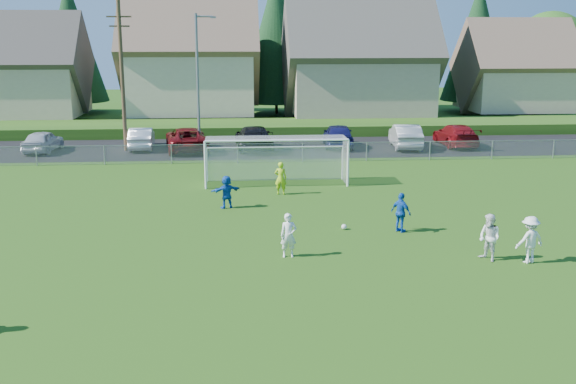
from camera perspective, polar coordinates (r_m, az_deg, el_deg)
name	(u,v)px	position (r m, az deg, el deg)	size (l,w,h in m)	color
ground	(309,299)	(20.32, 1.79, -9.02)	(160.00, 160.00, 0.00)	#193D0C
asphalt_lot	(266,148)	(46.87, -1.87, 3.77)	(60.00, 60.00, 0.00)	black
grass_embankment	(262,128)	(54.22, -2.25, 5.48)	(70.00, 6.00, 0.80)	#1E420F
soccer_ball	(344,227)	(27.28, 4.77, -2.96)	(0.22, 0.22, 0.22)	white
player_white_a	(289,235)	(23.72, 0.04, -3.69)	(0.57, 0.38, 1.58)	white
player_white_b	(489,238)	(24.35, 16.69, -3.72)	(0.80, 0.63, 1.65)	white
player_white_c	(530,240)	(24.56, 19.80, -3.82)	(1.06, 0.61, 1.65)	white
player_blue_a	(401,213)	(27.06, 9.55, -1.73)	(0.93, 0.39, 1.59)	#124BB1
player_blue_b	(227,192)	(30.53, -5.22, 0.02)	(1.39, 0.44, 1.49)	#124BB1
goalkeeper	(281,178)	(32.99, -0.62, 1.18)	(0.59, 0.39, 1.62)	#ADD619
car_a	(43,141)	(48.00, -20.05, 4.06)	(1.70, 4.23, 1.44)	#B5B9BE
car_b	(142,138)	(47.43, -12.30, 4.48)	(1.55, 4.46, 1.47)	silver
car_c	(187,139)	(46.08, -8.57, 4.45)	(2.62, 5.68, 1.58)	#5F0A0E
car_d	(254,138)	(45.98, -2.91, 4.60)	(2.30, 5.65, 1.64)	black
car_e	(338,135)	(47.17, 4.27, 4.80)	(1.94, 4.82, 1.64)	#15154B
car_f	(405,136)	(47.43, 9.91, 4.69)	(1.74, 5.00, 1.65)	#B0B0B0
car_g	(456,135)	(48.99, 14.02, 4.69)	(2.14, 5.27, 1.53)	maroon
soccer_goal	(276,153)	(35.33, -1.02, 3.33)	(7.42, 1.90, 2.50)	white
chainlink_fence	(270,152)	(41.35, -1.52, 3.38)	(52.06, 0.06, 1.20)	gray
streetlight	(198,79)	(44.84, -7.59, 9.46)	(1.38, 0.18, 9.00)	slate
utility_pole	(122,74)	(46.36, -13.88, 9.69)	(1.60, 0.26, 10.00)	#473321
houses_row	(280,38)	(61.29, -0.70, 12.87)	(53.90, 11.45, 13.27)	tan
tree_row	(266,42)	(67.51, -1.87, 12.54)	(65.98, 12.36, 13.80)	#382616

